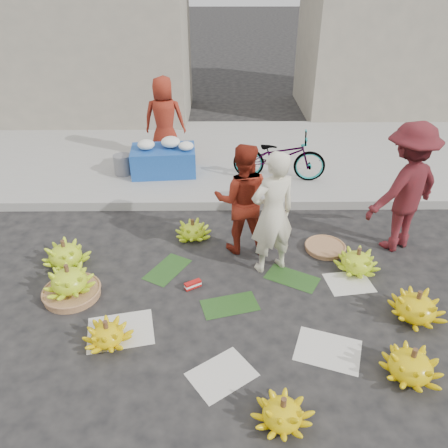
{
  "coord_description": "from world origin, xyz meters",
  "views": [
    {
      "loc": [
        -0.21,
        -4.08,
        3.44
      ],
      "look_at": [
        -0.16,
        0.48,
        0.7
      ],
      "focal_mm": 35.0,
      "sensor_mm": 36.0,
      "label": 1
    }
  ],
  "objects_px": {
    "flower_table": "(164,159)",
    "bicycle": "(279,156)",
    "banana_bunch_0": "(70,283)",
    "banana_bunch_4": "(416,307)",
    "vendor_cream": "(273,214)"
  },
  "relations": [
    {
      "from": "flower_table",
      "to": "bicycle",
      "type": "distance_m",
      "value": 2.07
    },
    {
      "from": "banana_bunch_0",
      "to": "bicycle",
      "type": "distance_m",
      "value": 4.16
    },
    {
      "from": "banana_bunch_4",
      "to": "vendor_cream",
      "type": "xyz_separation_m",
      "value": [
        -1.53,
        0.97,
        0.64
      ]
    },
    {
      "from": "flower_table",
      "to": "bicycle",
      "type": "height_order",
      "value": "bicycle"
    },
    {
      "from": "banana_bunch_0",
      "to": "flower_table",
      "type": "xyz_separation_m",
      "value": [
        0.77,
        3.31,
        0.2
      ]
    },
    {
      "from": "banana_bunch_4",
      "to": "vendor_cream",
      "type": "relative_size",
      "value": 0.49
    },
    {
      "from": "vendor_cream",
      "to": "flower_table",
      "type": "relative_size",
      "value": 1.36
    },
    {
      "from": "banana_bunch_0",
      "to": "flower_table",
      "type": "relative_size",
      "value": 0.56
    },
    {
      "from": "flower_table",
      "to": "banana_bunch_0",
      "type": "bearing_deg",
      "value": -107.84
    },
    {
      "from": "banana_bunch_4",
      "to": "flower_table",
      "type": "height_order",
      "value": "flower_table"
    },
    {
      "from": "banana_bunch_0",
      "to": "banana_bunch_4",
      "type": "bearing_deg",
      "value": -6.07
    },
    {
      "from": "banana_bunch_4",
      "to": "vendor_cream",
      "type": "height_order",
      "value": "vendor_cream"
    },
    {
      "from": "vendor_cream",
      "to": "flower_table",
      "type": "xyz_separation_m",
      "value": [
        -1.65,
        2.76,
        -0.42
      ]
    },
    {
      "from": "banana_bunch_0",
      "to": "bicycle",
      "type": "height_order",
      "value": "bicycle"
    },
    {
      "from": "banana_bunch_0",
      "to": "bicycle",
      "type": "relative_size",
      "value": 0.41
    }
  ]
}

